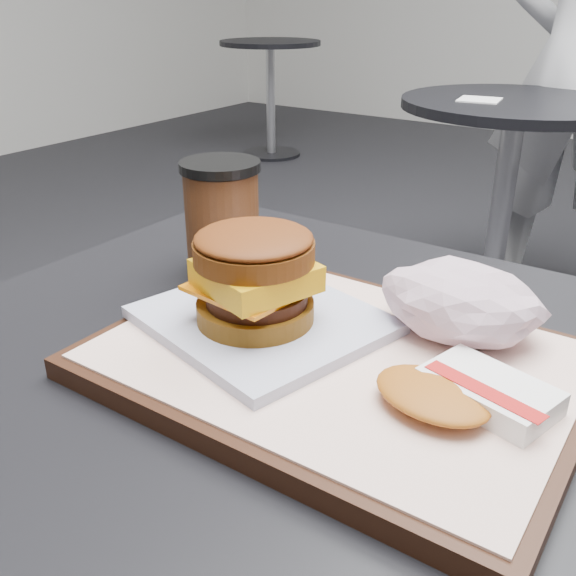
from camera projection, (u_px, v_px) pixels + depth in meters
The scene contains 9 objects.
customer_table at pixel (349, 532), 0.61m from camera, with size 0.80×0.60×0.77m.
serving_tray at pixel (337, 362), 0.52m from camera, with size 0.38×0.28×0.02m.
breakfast_sandwich at pixel (257, 287), 0.54m from camera, with size 0.23×0.21×0.09m.
hash_brown at pixel (463, 393), 0.45m from camera, with size 0.13×0.11×0.02m.
crumpled_wrapper at pixel (461, 302), 0.54m from camera, with size 0.13×0.11×0.06m, color silver, non-canonical shape.
coffee_cup at pixel (222, 219), 0.69m from camera, with size 0.08×0.08×0.12m.
neighbor_table at pixel (508, 164), 2.04m from camera, with size 0.70×0.70×0.75m.
napkin at pixel (480, 100), 1.93m from camera, with size 0.12×0.12×0.00m, color white.
bg_table_mid at pixel (270, 71), 4.24m from camera, with size 0.66×0.66×0.75m.
Camera 1 is at (0.21, -0.41, 1.06)m, focal length 40.00 mm.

